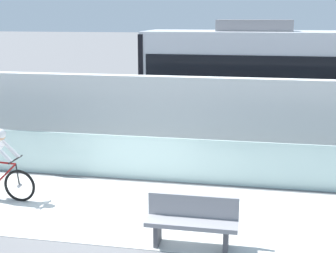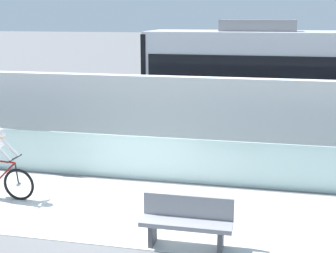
{
  "view_description": "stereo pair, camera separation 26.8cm",
  "coord_description": "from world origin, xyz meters",
  "views": [
    {
      "loc": [
        2.8,
        -8.7,
        3.95
      ],
      "look_at": [
        0.71,
        2.35,
        1.25
      ],
      "focal_mm": 49.7,
      "sensor_mm": 36.0,
      "label": 1
    },
    {
      "loc": [
        3.06,
        -8.65,
        3.95
      ],
      "look_at": [
        0.71,
        2.35,
        1.25
      ],
      "focal_mm": 49.7,
      "sensor_mm": 36.0,
      "label": 2
    }
  ],
  "objects": [
    {
      "name": "glass_parapet",
      "position": [
        0.0,
        1.85,
        0.55
      ],
      "size": [
        32.0,
        0.05,
        1.09
      ],
      "primitive_type": "cube",
      "color": "silver",
      "rests_on": "ground"
    },
    {
      "name": "ground_plane",
      "position": [
        0.0,
        0.0,
        0.0
      ],
      "size": [
        200.0,
        200.0,
        0.0
      ],
      "primitive_type": "plane",
      "color": "slate"
    },
    {
      "name": "concrete_barrier_wall",
      "position": [
        0.0,
        3.65,
        1.17
      ],
      "size": [
        32.0,
        0.36,
        2.34
      ],
      "primitive_type": "cube",
      "color": "silver",
      "rests_on": "ground"
    },
    {
      "name": "tram",
      "position": [
        4.65,
        6.85,
        1.89
      ],
      "size": [
        11.06,
        2.54,
        3.81
      ],
      "color": "silver",
      "rests_on": "ground"
    },
    {
      "name": "tram_rail_near",
      "position": [
        0.0,
        6.13,
        0.0
      ],
      "size": [
        32.0,
        0.08,
        0.01
      ],
      "primitive_type": "cube",
      "color": "#595654",
      "rests_on": "ground"
    },
    {
      "name": "tram_rail_far",
      "position": [
        0.0,
        7.57,
        0.0
      ],
      "size": [
        32.0,
        0.08,
        0.01
      ],
      "primitive_type": "cube",
      "color": "#595654",
      "rests_on": "ground"
    },
    {
      "name": "bench",
      "position": [
        1.82,
        -1.29,
        0.48
      ],
      "size": [
        1.6,
        0.45,
        0.89
      ],
      "color": "gray",
      "rests_on": "ground"
    },
    {
      "name": "bike_path_deck",
      "position": [
        0.0,
        0.0,
        0.01
      ],
      "size": [
        32.0,
        3.2,
        0.01
      ],
      "primitive_type": "cube",
      "color": "silver",
      "rests_on": "ground"
    }
  ]
}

